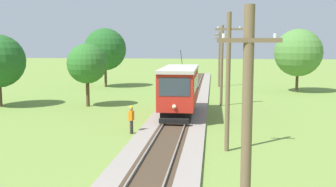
{
  "coord_description": "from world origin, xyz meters",
  "views": [
    {
      "loc": [
        2.53,
        -10.4,
        5.67
      ],
      "look_at": [
        -0.68,
        17.16,
        2.04
      ],
      "focal_mm": 41.39,
      "sensor_mm": 36.0,
      "label": 1
    }
  ],
  "objects": [
    {
      "name": "tree_right_far",
      "position": [
        -11.23,
        38.13,
        4.86
      ],
      "size": [
        5.38,
        5.38,
        7.55
      ],
      "color": "#4C3823",
      "rests_on": "ground"
    },
    {
      "name": "tree_left_far",
      "position": [
        -8.6,
        22.92,
        3.84
      ],
      "size": [
        3.56,
        3.56,
        5.63
      ],
      "color": "#4C3823",
      "rests_on": "ground"
    },
    {
      "name": "utility_pole_near_tram",
      "position": [
        3.31,
        9.73,
        3.71
      ],
      "size": [
        1.4,
        0.25,
        7.23
      ],
      "color": "brown",
      "rests_on": "ground"
    },
    {
      "name": "track_worker",
      "position": [
        -2.51,
        13.01,
        0.98
      ],
      "size": [
        0.31,
        0.42,
        1.78
      ],
      "rotation": [
        0.0,
        0.0,
        -0.2
      ],
      "color": "#38332D",
      "rests_on": "ground"
    },
    {
      "name": "tree_left_near",
      "position": [
        12.2,
        35.56,
        4.56
      ],
      "size": [
        5.43,
        5.43,
        7.28
      ],
      "color": "#4C3823",
      "rests_on": "ground"
    },
    {
      "name": "utility_pole_foreground",
      "position": [
        3.31,
        -1.73,
        3.35
      ],
      "size": [
        1.4,
        0.44,
        6.51
      ],
      "color": "brown",
      "rests_on": "ground"
    },
    {
      "name": "utility_pole_mid",
      "position": [
        3.31,
        24.56,
        3.71
      ],
      "size": [
        1.4,
        0.56,
        7.24
      ],
      "color": "brown",
      "rests_on": "ground"
    },
    {
      "name": "red_tram",
      "position": [
        0.0,
        18.98,
        2.19
      ],
      "size": [
        2.6,
        8.54,
        4.79
      ],
      "color": "red",
      "rests_on": "rail_right"
    },
    {
      "name": "utility_pole_far",
      "position": [
        3.31,
        40.27,
        3.66
      ],
      "size": [
        1.4,
        0.59,
        7.13
      ],
      "color": "brown",
      "rests_on": "ground"
    }
  ]
}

